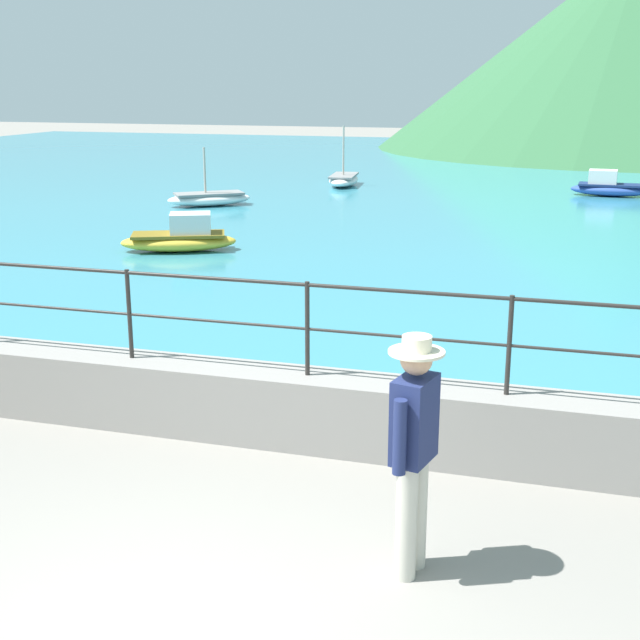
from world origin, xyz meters
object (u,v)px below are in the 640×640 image
Objects in this scene: boat_1 at (344,179)px; boat_6 at (609,187)px; person_walking at (414,444)px; boat_4 at (209,198)px; boat_3 at (181,238)px.

boat_6 is at bearing -1.82° from boat_1.
boat_6 is at bearing 85.00° from person_walking.
person_walking is 18.53m from boat_4.
boat_4 is (-2.07, 6.16, -0.07)m from boat_3.
person_walking is 22.84m from boat_1.
boat_3 is at bearing -126.56° from boat_6.
boat_6 is (8.50, 11.46, 0.00)m from boat_3.
boat_4 reaches higher than boat_3.
boat_3 is (-0.26, -11.72, 0.06)m from boat_1.
boat_1 is 11.72m from boat_3.
person_walking is at bearing -57.10° from boat_3.
boat_1 is at bearing 88.73° from boat_3.
boat_4 is (-8.67, 16.36, -0.72)m from person_walking.
boat_1 is 6.03m from boat_4.
boat_6 is at bearing 53.44° from boat_3.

